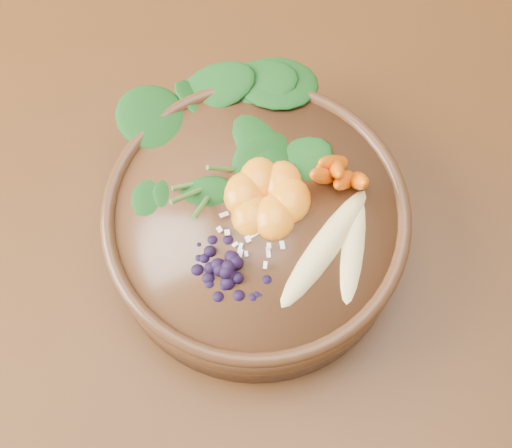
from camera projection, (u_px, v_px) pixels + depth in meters
The scene contains 9 objects.
ground at pixel (320, 305), 1.43m from camera, with size 4.00×4.00×0.00m, color #381E0F.
dining_table at pixel (367, 143), 0.83m from camera, with size 1.60×0.90×0.75m.
stoneware_bowl at pixel (256, 228), 0.65m from camera, with size 0.27×0.27×0.07m, color #4D2D19.
kale_heap at pixel (243, 131), 0.62m from camera, with size 0.18×0.16×0.04m, color #134A13, non-canonical shape.
carrot_cluster at pixel (347, 149), 0.60m from camera, with size 0.06×0.06×0.07m, color #E16101, non-canonical shape.
banana_halves at pixel (340, 242), 0.59m from camera, with size 0.08×0.14×0.03m.
mandarin_cluster at pixel (267, 190), 0.61m from camera, with size 0.08×0.08×0.03m, color orange, non-canonical shape.
blueberry_pile at pixel (227, 259), 0.58m from camera, with size 0.12×0.09×0.04m, color black, non-canonical shape.
coconut_flakes at pixel (248, 229), 0.60m from camera, with size 0.08×0.06×0.01m, color white, non-canonical shape.
Camera 1 is at (-0.07, -0.43, 1.38)m, focal length 50.00 mm.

